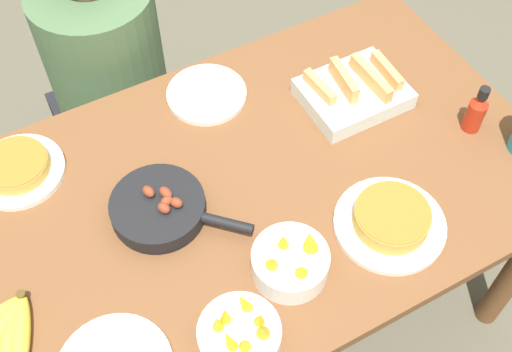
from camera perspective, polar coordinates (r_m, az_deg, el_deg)
ground_plane at (r=2.21m, az=-0.00°, el=-11.63°), size 14.00×14.00×0.00m
dining_table at (r=1.66m, az=-0.00°, el=-2.67°), size 1.45×0.90×0.73m
banana_bunch at (r=1.47m, az=-21.42°, el=-12.52°), size 0.20×0.19×0.04m
melon_tray at (r=1.74m, az=8.68°, el=7.46°), size 0.26×0.21×0.10m
skillet at (r=1.51m, az=-8.52°, el=-2.87°), size 0.28×0.28×0.08m
frittata_plate_center at (r=1.68m, az=-20.47°, el=0.65°), size 0.23×0.23×0.05m
frittata_plate_side at (r=1.51m, az=11.89°, el=-3.88°), size 0.26×0.26×0.06m
empty_plate_far_left at (r=1.75m, az=-4.42°, el=7.26°), size 0.22×0.22×0.02m
fruit_bowl_mango at (r=1.34m, az=-1.44°, el=-13.97°), size 0.17×0.17×0.12m
fruit_bowl_citrus at (r=1.42m, az=3.08°, el=-7.64°), size 0.17×0.17×0.12m
hot_sauce_bottle at (r=1.73m, az=19.00°, el=5.47°), size 0.05×0.05×0.14m
person_figure at (r=2.17m, az=-12.37°, el=6.68°), size 0.39×0.39×1.13m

